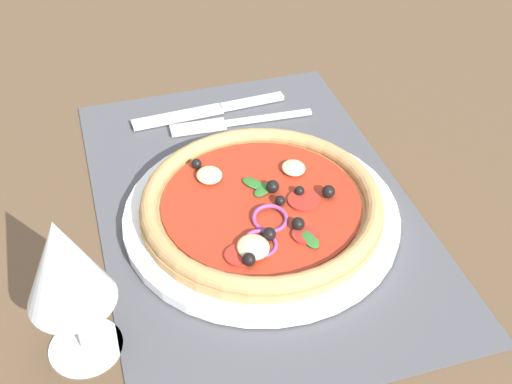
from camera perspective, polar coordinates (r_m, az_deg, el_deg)
The scene contains 7 objects.
ground_plane at distance 72.29cm, azimuth -0.19°, elevation -1.84°, with size 190.00×140.00×2.40cm, color brown.
placemat at distance 71.35cm, azimuth -0.19°, elevation -1.01°, with size 48.97×33.02×0.40cm, color #4C4C51.
plate at distance 68.79cm, azimuth 0.27°, elevation -2.05°, with size 28.63×28.63×1.14cm, color white.
pizza at distance 67.64cm, azimuth 0.29°, elevation -1.05°, with size 25.06×25.06×2.67cm.
fork at distance 82.88cm, azimuth -1.93°, elevation 6.02°, with size 2.49×18.05×0.44cm.
knife at distance 85.19cm, azimuth -4.18°, elevation 7.02°, with size 2.74×20.06×0.62cm.
wine_glass at distance 52.99cm, azimuth -16.24°, elevation -6.11°, with size 7.20×7.20×14.90cm.
Camera 1 is at (-51.31, 15.08, 47.44)cm, focal length 46.39 mm.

